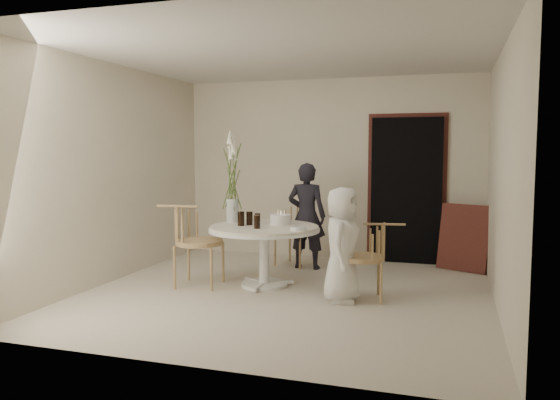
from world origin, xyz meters
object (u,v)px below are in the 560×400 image
(table, at_px, (264,235))
(girl, at_px, (307,216))
(chair_far, at_px, (299,225))
(chair_right, at_px, (373,250))
(birthday_cake, at_px, (280,220))
(chair_left, at_px, (188,233))
(flower_vase, at_px, (232,181))
(boy, at_px, (342,245))

(table, height_order, girl, girl)
(table, bearing_deg, chair_far, 87.86)
(chair_right, height_order, birthday_cake, birthday_cake)
(girl, height_order, birthday_cake, girl)
(chair_far, distance_m, birthday_cake, 1.22)
(chair_left, bearing_deg, chair_far, -36.29)
(chair_far, relative_size, girl, 0.60)
(chair_far, xyz_separation_m, flower_vase, (-0.55, -1.16, 0.68))
(chair_far, height_order, flower_vase, flower_vase)
(birthday_cake, distance_m, flower_vase, 0.79)
(chair_left, height_order, flower_vase, flower_vase)
(chair_far, relative_size, chair_right, 1.03)
(birthday_cake, bearing_deg, boy, -33.25)
(table, height_order, flower_vase, flower_vase)
(chair_left, relative_size, boy, 0.79)
(chair_far, xyz_separation_m, chair_left, (-0.94, -1.61, 0.07))
(table, relative_size, birthday_cake, 5.27)
(chair_far, relative_size, chair_left, 0.90)
(chair_left, relative_size, flower_vase, 0.85)
(chair_right, relative_size, flower_vase, 0.73)
(chair_right, relative_size, birthday_cake, 3.38)
(table, xyz_separation_m, birthday_cake, (0.15, 0.18, 0.17))
(chair_far, height_order, boy, boy)
(girl, bearing_deg, chair_right, 130.91)
(chair_right, xyz_separation_m, girl, (-1.10, 1.33, 0.18))
(boy, bearing_deg, chair_right, -60.96)
(boy, bearing_deg, girl, 26.99)
(boy, bearing_deg, birthday_cake, 56.20)
(chair_left, height_order, birthday_cake, chair_left)
(boy, bearing_deg, chair_far, 28.13)
(girl, xyz_separation_m, boy, (0.79, -1.51, -0.11))
(chair_left, bearing_deg, boy, -100.59)
(table, height_order, boy, boy)
(chair_left, distance_m, flower_vase, 0.85)
(birthday_cake, relative_size, flower_vase, 0.22)
(boy, distance_m, birthday_cake, 1.05)
(chair_far, xyz_separation_m, chair_right, (1.28, -1.59, -0.02))
(boy, height_order, flower_vase, flower_vase)
(table, xyz_separation_m, chair_left, (-0.89, -0.23, 0.02))
(chair_far, distance_m, girl, 0.35)
(table, relative_size, chair_right, 1.56)
(flower_vase, bearing_deg, birthday_cake, -2.83)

